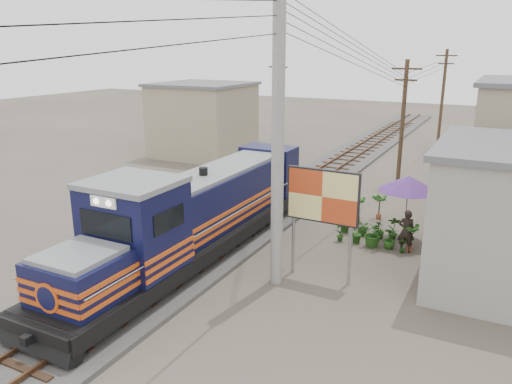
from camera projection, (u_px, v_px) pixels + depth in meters
The scene contains 14 objects.
ground at pixel (197, 257), 18.78m from camera, with size 120.00×120.00×0.00m, color #473F35.
ballast at pixel (299, 190), 27.31m from camera, with size 3.60×70.00×0.16m, color #595651.
track at pixel (299, 187), 27.26m from camera, with size 1.15×70.00×0.12m.
locomotive at pixel (197, 216), 18.36m from camera, with size 2.71×14.73×3.65m.
utility_pole_main at pixel (278, 135), 15.43m from camera, with size 0.40×0.40×10.00m.
wooden_pole_mid at pixel (403, 121), 27.76m from camera, with size 1.60×0.24×7.00m.
wooden_pole_far at pixel (443, 96), 39.53m from camera, with size 1.60×0.24×7.50m.
wooden_pole_left at pixel (278, 105), 35.33m from camera, with size 1.60×0.24×7.00m.
power_lines at pixel (288, 48), 24.00m from camera, with size 9.65×19.00×3.30m.
shophouse_left at pixel (203, 119), 36.11m from camera, with size 6.30×6.30×5.20m.
billboard at pixel (322, 199), 16.32m from camera, with size 2.48×0.18×3.83m.
market_umbrella at pixel (409, 184), 19.87m from camera, with size 3.03×3.03×2.71m.
vendor at pixel (406, 231), 19.08m from camera, with size 0.62×0.41×1.70m, color black.
plant_nursery at pixel (369, 228), 20.54m from camera, with size 3.34×3.21×1.06m.
Camera 1 is at (9.87, -14.44, 7.61)m, focal length 35.00 mm.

